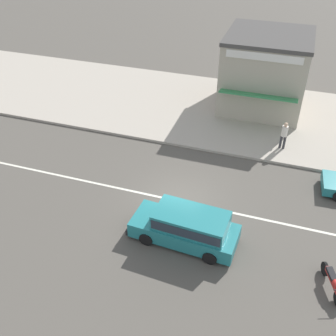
{
  "coord_description": "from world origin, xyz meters",
  "views": [
    {
      "loc": [
        4.03,
        -13.86,
        12.54
      ],
      "look_at": [
        -1.01,
        1.39,
        0.8
      ],
      "focal_mm": 42.0,
      "sensor_mm": 36.0,
      "label": 1
    }
  ],
  "objects_px": {
    "shopfront_corner_warung": "(265,71)",
    "motorcycle_0": "(332,281)",
    "pedestrian_near_clock": "(284,134)",
    "minivan_teal_2": "(187,226)"
  },
  "relations": [
    {
      "from": "pedestrian_near_clock",
      "to": "motorcycle_0",
      "type": "bearing_deg",
      "value": -73.88
    },
    {
      "from": "minivan_teal_2",
      "to": "pedestrian_near_clock",
      "type": "relative_size",
      "value": 2.85
    },
    {
      "from": "minivan_teal_2",
      "to": "shopfront_corner_warung",
      "type": "bearing_deg",
      "value": 84.39
    },
    {
      "from": "minivan_teal_2",
      "to": "motorcycle_0",
      "type": "height_order",
      "value": "minivan_teal_2"
    },
    {
      "from": "motorcycle_0",
      "to": "shopfront_corner_warung",
      "type": "bearing_deg",
      "value": 107.7
    },
    {
      "from": "shopfront_corner_warung",
      "to": "motorcycle_0",
      "type": "bearing_deg",
      "value": -72.3
    },
    {
      "from": "pedestrian_near_clock",
      "to": "shopfront_corner_warung",
      "type": "relative_size",
      "value": 0.27
    },
    {
      "from": "pedestrian_near_clock",
      "to": "minivan_teal_2",
      "type": "bearing_deg",
      "value": -110.83
    },
    {
      "from": "minivan_teal_2",
      "to": "shopfront_corner_warung",
      "type": "distance_m",
      "value": 13.71
    },
    {
      "from": "minivan_teal_2",
      "to": "pedestrian_near_clock",
      "type": "height_order",
      "value": "pedestrian_near_clock"
    }
  ]
}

